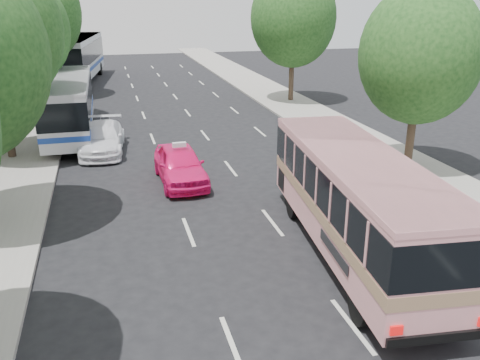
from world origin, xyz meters
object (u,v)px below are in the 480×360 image
object	(u,v)px
pink_bus	(357,194)
tour_coach_front	(69,101)
white_pickup	(102,138)
pink_taxi	(180,165)
tour_coach_rear	(78,55)

from	to	relation	value
pink_bus	tour_coach_front	world-z (taller)	tour_coach_front
white_pickup	tour_coach_front	bearing A→B (deg)	118.70
white_pickup	tour_coach_front	xyz separation A→B (m)	(-1.65, 3.74, 1.20)
pink_taxi	pink_bus	bearing A→B (deg)	-63.53
pink_taxi	white_pickup	distance (m)	6.10
pink_taxi	tour_coach_rear	size ratio (longest dim) A/B	0.33
white_pickup	tour_coach_rear	size ratio (longest dim) A/B	0.37
pink_bus	pink_taxi	world-z (taller)	pink_bus
pink_taxi	tour_coach_rear	bearing A→B (deg)	97.97
tour_coach_front	tour_coach_rear	distance (m)	19.70
white_pickup	tour_coach_rear	bearing A→B (deg)	99.33
pink_bus	pink_taxi	size ratio (longest dim) A/B	2.22
pink_taxi	tour_coach_rear	world-z (taller)	tour_coach_rear
pink_bus	pink_taxi	bearing A→B (deg)	123.92
tour_coach_front	tour_coach_rear	size ratio (longest dim) A/B	0.79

